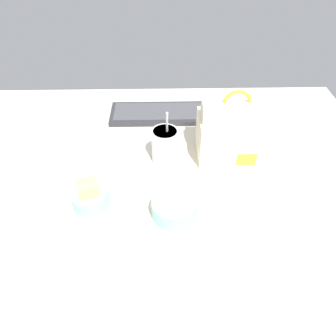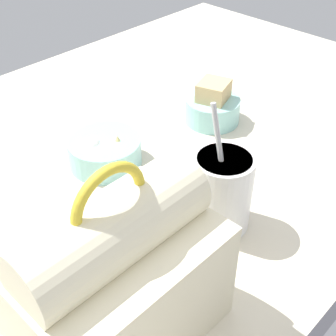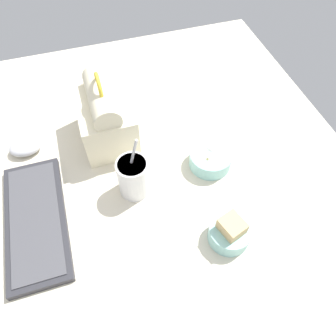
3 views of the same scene
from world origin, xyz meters
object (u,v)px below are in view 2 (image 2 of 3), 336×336
(bento_bowl_sandwich, at_px, (213,107))
(bento_bowl_snacks, at_px, (105,151))
(lunch_bag, at_px, (117,278))
(soup_cup, at_px, (222,191))

(bento_bowl_sandwich, height_order, bento_bowl_snacks, bento_bowl_sandwich)
(lunch_bag, bearing_deg, bento_bowl_snacks, -126.82)
(lunch_bag, height_order, bento_bowl_snacks, lunch_bag)
(lunch_bag, xyz_separation_m, soup_cup, (-0.21, -0.03, -0.03))
(bento_bowl_sandwich, bearing_deg, soup_cup, 41.84)
(lunch_bag, bearing_deg, bento_bowl_sandwich, -152.83)
(lunch_bag, xyz_separation_m, bento_bowl_sandwich, (-0.41, -0.21, -0.06))
(soup_cup, bearing_deg, lunch_bag, 7.82)
(bento_bowl_snacks, bearing_deg, lunch_bag, 53.18)
(lunch_bag, height_order, soup_cup, lunch_bag)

